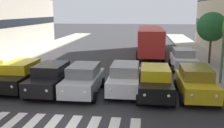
{
  "coord_description": "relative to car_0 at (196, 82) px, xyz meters",
  "views": [
    {
      "loc": [
        -3.44,
        9.89,
        4.82
      ],
      "look_at": [
        -1.35,
        -7.06,
        1.36
      ],
      "focal_mm": 42.02,
      "sensor_mm": 36.0,
      "label": 1
    }
  ],
  "objects": [
    {
      "name": "ground_plane",
      "position": [
        6.38,
        4.85,
        -0.89
      ],
      "size": [
        180.0,
        180.0,
        0.0
      ],
      "primitive_type": "plane",
      "color": "#2D2D30"
    },
    {
      "name": "street_lamp_left",
      "position": [
        -1.68,
        -2.72,
        4.07
      ],
      "size": [
        2.87,
        0.28,
        7.98
      ],
      "color": "#4C6B56",
      "rests_on": "sidewalk_left"
    },
    {
      "name": "car_2",
      "position": [
        4.03,
        -0.42,
        0.0
      ],
      "size": [
        2.02,
        4.44,
        1.72
      ],
      "color": "silver",
      "rests_on": "ground_plane"
    },
    {
      "name": "car_4",
      "position": [
        8.43,
        0.12,
        0.0
      ],
      "size": [
        2.02,
        4.44,
        1.72
      ],
      "color": "black",
      "rests_on": "ground_plane"
    },
    {
      "name": "car_0",
      "position": [
        0.0,
        0.0,
        0.0
      ],
      "size": [
        2.02,
        4.44,
        1.72
      ],
      "color": "gold",
      "rests_on": "ground_plane"
    },
    {
      "name": "car_row2_0",
      "position": [
        -0.33,
        -7.38,
        0.0
      ],
      "size": [
        2.02,
        4.44,
        1.72
      ],
      "color": "silver",
      "rests_on": "ground_plane"
    },
    {
      "name": "bus_behind_traffic",
      "position": [
        2.28,
        -14.34,
        0.97
      ],
      "size": [
        2.78,
        10.5,
        3.0
      ],
      "color": "red",
      "rests_on": "ground_plane"
    },
    {
      "name": "car_1",
      "position": [
        2.28,
        0.2,
        0.0
      ],
      "size": [
        2.02,
        4.44,
        1.72
      ],
      "color": "black",
      "rests_on": "ground_plane"
    },
    {
      "name": "crosswalk_markings",
      "position": [
        6.38,
        4.85,
        -0.88
      ],
      "size": [
        6.75,
        2.8,
        0.01
      ],
      "color": "silver",
      "rests_on": "ground_plane"
    },
    {
      "name": "car_3",
      "position": [
        6.42,
        0.17,
        0.0
      ],
      "size": [
        2.02,
        4.44,
        1.72
      ],
      "color": "#B2B7BC",
      "rests_on": "ground_plane"
    },
    {
      "name": "car_5",
      "position": [
        10.56,
        -0.34,
        0.0
      ],
      "size": [
        2.02,
        4.44,
        1.72
      ],
      "color": "black",
      "rests_on": "ground_plane"
    },
    {
      "name": "street_tree_2",
      "position": [
        -2.97,
        -9.56,
        2.55
      ],
      "size": [
        2.61,
        2.61,
        4.6
      ],
      "color": "#513823",
      "rests_on": "sidewalk_left"
    }
  ]
}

